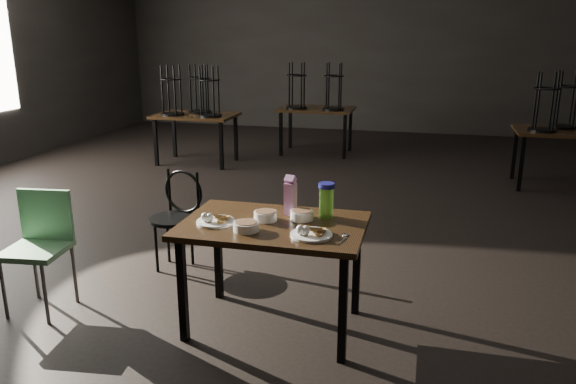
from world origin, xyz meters
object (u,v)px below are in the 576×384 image
(main_table, at_px, (273,234))
(water_bottle, at_px, (326,200))
(bentwood_chair, at_px, (177,211))
(juice_carton, at_px, (290,196))
(school_chair, at_px, (40,239))

(main_table, relative_size, water_bottle, 5.04)
(main_table, distance_m, water_bottle, 0.42)
(main_table, xyz_separation_m, bentwood_chair, (-1.07, 0.80, -0.18))
(juice_carton, relative_size, bentwood_chair, 0.33)
(juice_carton, relative_size, water_bottle, 1.16)
(main_table, height_order, juice_carton, juice_carton)
(main_table, height_order, bentwood_chair, bentwood_chair)
(juice_carton, xyz_separation_m, bentwood_chair, (-1.13, 0.60, -0.39))
(juice_carton, xyz_separation_m, water_bottle, (0.25, -0.01, -0.01))
(bentwood_chair, xyz_separation_m, school_chair, (-0.64, -0.92, 0.03))
(bentwood_chair, bearing_deg, main_table, -25.73)
(main_table, bearing_deg, juice_carton, 72.72)
(main_table, distance_m, bentwood_chair, 1.35)
(school_chair, bearing_deg, bentwood_chair, 48.91)
(water_bottle, height_order, bentwood_chair, water_bottle)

